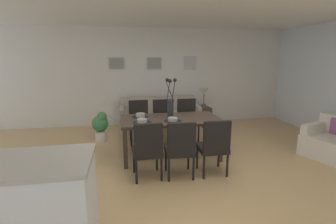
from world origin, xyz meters
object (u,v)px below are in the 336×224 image
at_px(dining_chair_near_right, 139,120).
at_px(table_lamp, 204,93).
at_px(framed_picture_right, 190,63).
at_px(bowl_near_left, 142,120).
at_px(framed_picture_left, 116,63).
at_px(dining_table, 170,122).
at_px(dining_chair_far_left, 180,147).
at_px(armchair, 332,142).
at_px(dining_chair_near_left, 148,148).
at_px(dining_chair_far_right, 163,119).
at_px(dining_chair_mid_right, 187,118).
at_px(centerpiece_vase, 170,103).
at_px(sofa, 159,118).
at_px(framed_picture_center, 154,63).
at_px(side_table, 203,117).
at_px(bowl_far_left, 173,119).
at_px(bowl_near_right, 140,115).
at_px(potted_plant, 100,125).
at_px(dining_chair_mid_left, 214,144).

relative_size(dining_chair_near_right, table_lamp, 1.80).
bearing_deg(framed_picture_right, table_lamp, -64.37).
height_order(bowl_near_left, framed_picture_left, framed_picture_left).
distance_m(dining_table, dining_chair_far_left, 0.90).
bearing_deg(armchair, framed_picture_left, 143.22).
xyz_separation_m(dining_chair_near_left, dining_chair_near_right, (-0.02, 1.74, 0.00)).
bearing_deg(dining_chair_near_right, dining_chair_far_right, -0.11).
xyz_separation_m(dining_chair_near_left, table_lamp, (1.76, 2.74, 0.38)).
xyz_separation_m(dining_chair_mid_right, centerpiece_vase, (-0.55, -0.89, 0.51)).
xyz_separation_m(dining_chair_far_right, sofa, (0.05, 1.01, -0.23)).
height_order(dining_chair_near_left, framed_picture_center, framed_picture_center).
bearing_deg(dining_chair_near_right, dining_chair_mid_right, 0.12).
xyz_separation_m(dining_chair_far_left, side_table, (1.27, 2.78, -0.25)).
xyz_separation_m(bowl_far_left, framed_picture_right, (1.00, 2.64, 0.89)).
distance_m(bowl_near_right, table_lamp, 2.46).
height_order(bowl_near_left, armchair, bowl_near_left).
xyz_separation_m(bowl_far_left, table_lamp, (1.26, 2.10, 0.11)).
bearing_deg(sofa, framed_picture_center, 96.22).
bearing_deg(potted_plant, dining_chair_near_right, -15.33).
relative_size(centerpiece_vase, bowl_far_left, 4.32).
bearing_deg(framed_picture_center, dining_chair_far_left, -90.20).
relative_size(dining_chair_near_left, bowl_far_left, 5.41).
xyz_separation_m(bowl_far_left, potted_plant, (-1.37, 1.33, -0.41)).
bearing_deg(bowl_near_right, sofa, 70.49).
xyz_separation_m(bowl_far_left, framed_picture_center, (0.00, 2.64, 0.89)).
bearing_deg(framed_picture_center, dining_chair_near_right, -109.03).
bearing_deg(dining_chair_mid_right, framed_picture_left, 135.43).
height_order(dining_chair_near_left, table_lamp, table_lamp).
bearing_deg(potted_plant, dining_chair_near_left, -66.29).
distance_m(centerpiece_vase, framed_picture_left, 2.70).
height_order(dining_chair_near_right, sofa, dining_chair_near_right).
bearing_deg(framed_picture_center, dining_table, -90.00).
bearing_deg(bowl_near_left, bowl_far_left, 0.00).
relative_size(bowl_near_left, framed_picture_right, 0.47).
bearing_deg(dining_chair_mid_left, side_table, 75.41).
bearing_deg(armchair, centerpiece_vase, 169.40).
xyz_separation_m(dining_chair_far_left, bowl_near_right, (-0.53, 1.10, 0.27)).
height_order(dining_chair_far_right, dining_chair_mid_right, same).
relative_size(dining_chair_far_left, framed_picture_left, 2.23).
bearing_deg(dining_chair_near_right, dining_chair_far_left, -73.72).
bearing_deg(sofa, dining_chair_far_right, -92.84).
height_order(table_lamp, framed_picture_right, framed_picture_right).
xyz_separation_m(side_table, potted_plant, (-2.63, -0.77, 0.11)).
relative_size(bowl_far_left, framed_picture_right, 0.47).
bearing_deg(potted_plant, framed_picture_center, 43.53).
height_order(dining_chair_near_right, dining_chair_mid_left, same).
bearing_deg(potted_plant, bowl_near_left, -57.95).
xyz_separation_m(side_table, framed_picture_right, (-0.25, 0.53, 1.41)).
bearing_deg(side_table, framed_picture_right, 115.63).
bearing_deg(framed_picture_left, bowl_far_left, -69.19).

